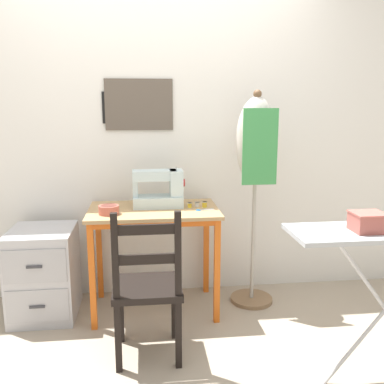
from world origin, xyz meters
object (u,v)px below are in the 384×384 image
thread_spool_near_machine (190,205)px  thread_spool_mid_table (197,204)px  thread_spool_far_edge (205,205)px  wooden_chair (147,288)px  storage_box (368,222)px  scissors (202,210)px  sewing_machine (161,190)px  filing_cabinet (44,273)px  dress_form (256,155)px  fabric_bowl (109,210)px

thread_spool_near_machine → thread_spool_mid_table: 0.06m
thread_spool_mid_table → thread_spool_far_edge: thread_spool_far_edge is taller
thread_spool_far_edge → wooden_chair: 0.81m
storage_box → scissors: bearing=127.1°
thread_spool_far_edge → sewing_machine: bearing=167.4°
thread_spool_far_edge → filing_cabinet: thread_spool_far_edge is taller
thread_spool_far_edge → dress_form: size_ratio=0.03×
thread_spool_mid_table → fabric_bowl: bearing=-167.1°
scissors → filing_cabinet: scissors is taller
dress_form → thread_spool_far_edge: bearing=-172.5°
sewing_machine → fabric_bowl: bearing=-153.7°
wooden_chair → thread_spool_mid_table: bearing=59.5°
dress_form → fabric_bowl: bearing=-171.4°
filing_cabinet → thread_spool_near_machine: bearing=-0.8°
fabric_bowl → dress_form: dress_form is taller
fabric_bowl → thread_spool_far_edge: 0.68m
fabric_bowl → thread_spool_near_machine: (0.56, 0.11, -0.01)m
wooden_chair → fabric_bowl: bearing=116.3°
sewing_machine → scissors: bearing=-26.7°
scissors → wooden_chair: 0.74m
fabric_bowl → wooden_chair: bearing=-63.7°
fabric_bowl → thread_spool_near_machine: 0.57m
storage_box → filing_cabinet: bearing=150.7°
scissors → fabric_bowl: bearing=-176.9°
thread_spool_far_edge → dress_form: dress_form is taller
scissors → thread_spool_near_machine: 0.11m
fabric_bowl → storage_box: size_ratio=0.85×
thread_spool_far_edge → storage_box: 1.22m
filing_cabinet → storage_box: size_ratio=3.93×
fabric_bowl → thread_spool_near_machine: bearing=11.5°
scissors → thread_spool_far_edge: 0.08m
storage_box → thread_spool_far_edge: bearing=124.0°
wooden_chair → filing_cabinet: (-0.73, 0.62, -0.12)m
thread_spool_near_machine → wooden_chair: bearing=-117.6°
dress_form → thread_spool_near_machine: bearing=-174.8°
scissors → filing_cabinet: (-1.12, 0.09, -0.45)m
dress_form → storage_box: dress_form is taller
thread_spool_mid_table → filing_cabinet: thread_spool_mid_table is taller
scissors → thread_spool_far_edge: bearing=69.2°
thread_spool_near_machine → thread_spool_far_edge: thread_spool_far_edge is taller
sewing_machine → thread_spool_near_machine: (0.20, -0.06, -0.11)m
sewing_machine → wooden_chair: sewing_machine is taller
scissors → storage_box: storage_box is taller
thread_spool_near_machine → dress_form: size_ratio=0.02×
wooden_chair → storage_box: 1.27m
thread_spool_mid_table → storage_box: 1.27m
scissors → thread_spool_near_machine: (-0.08, 0.08, 0.02)m
dress_form → storage_box: bearing=-74.2°
thread_spool_near_machine → dress_form: 0.60m
filing_cabinet → dress_form: (1.53, 0.03, 0.82)m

